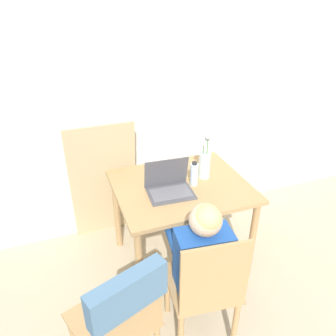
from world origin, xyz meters
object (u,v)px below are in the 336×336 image
(chair_occupied, at_px, (205,288))
(water_bottle, at_px, (194,174))
(laptop, at_px, (169,185))
(person_seated, at_px, (200,251))
(flower_vase, at_px, (205,161))
(chair_spare, at_px, (122,313))

(chair_occupied, relative_size, water_bottle, 4.81)
(chair_occupied, height_order, laptop, laptop)
(person_seated, distance_m, flower_vase, 0.73)
(person_seated, bearing_deg, chair_spare, 30.23)
(person_seated, xyz_separation_m, water_bottle, (0.20, 0.54, 0.19))
(flower_vase, bearing_deg, laptop, -162.92)
(chair_spare, distance_m, person_seated, 0.57)
(chair_occupied, bearing_deg, laptop, -84.13)
(chair_spare, relative_size, flower_vase, 2.46)
(chair_spare, bearing_deg, flower_vase, -154.32)
(chair_occupied, xyz_separation_m, person_seated, (0.01, 0.12, 0.17))
(chair_occupied, height_order, person_seated, person_seated)
(chair_occupied, xyz_separation_m, flower_vase, (0.33, 0.73, 0.41))
(chair_spare, distance_m, flower_vase, 1.21)
(chair_spare, height_order, water_bottle, water_bottle)
(flower_vase, bearing_deg, chair_spare, -134.74)
(person_seated, xyz_separation_m, laptop, (-0.00, 0.52, 0.16))
(chair_spare, distance_m, water_bottle, 1.07)
(flower_vase, relative_size, water_bottle, 1.98)
(water_bottle, bearing_deg, chair_occupied, -107.62)
(laptop, distance_m, water_bottle, 0.20)
(chair_spare, bearing_deg, person_seated, -176.10)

